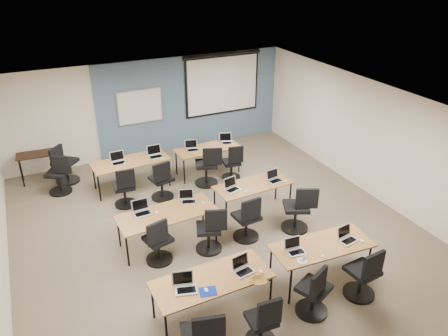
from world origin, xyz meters
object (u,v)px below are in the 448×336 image
spare_chair_b (60,177)px  laptop_5 (187,199)px  laptop_8 (118,160)px  laptop_7 (274,178)px  task_chair_7 (298,212)px  training_table_front_left (212,281)px  laptop_11 (227,140)px  laptop_9 (155,154)px  laptop_6 (232,187)px  task_chair_3 (364,277)px  task_chair_5 (210,233)px  projector_screen (222,81)px  task_chair_8 (125,190)px  training_table_back_left (131,163)px  laptop_3 (347,237)px  task_chair_10 (208,169)px  laptop_1 (242,268)px  spare_chair_a (64,167)px  training_table_mid_left (167,215)px  laptop_10 (192,148)px  training_table_mid_right (253,186)px  task_chair_2 (314,294)px  laptop_2 (295,248)px  utility_table (35,157)px  whiteboard (140,107)px  training_table_front_right (322,247)px  training_table_back_right (208,150)px  task_chair_11 (233,165)px  task_chair_4 (158,244)px  task_chair_9 (162,183)px  task_chair_1 (263,324)px

spare_chair_b → laptop_5: bearing=-21.1°
laptop_8 → laptop_7: bearing=-42.5°
laptop_7 → task_chair_7: size_ratio=0.30×
training_table_front_left → laptop_11: size_ratio=5.69×
laptop_8 → laptop_9: laptop_9 is taller
training_table_front_left → laptop_6: 2.86m
task_chair_3 → task_chair_5: task_chair_3 is taller
projector_screen → task_chair_8: bearing=-145.2°
training_table_back_left → laptop_6: 2.81m
laptop_3 → laptop_9: laptop_9 is taller
task_chair_10 → laptop_1: bearing=-87.0°
laptop_6 → spare_chair_a: 4.50m
projector_screen → laptop_1: bearing=-112.7°
training_table_mid_left → laptop_10: 3.01m
laptop_5 → spare_chair_a: 3.92m
training_table_mid_right → task_chair_10: size_ratio=1.62×
task_chair_10 → laptop_11: (0.85, 0.67, 0.35)m
task_chair_2 → task_chair_5: task_chair_2 is taller
laptop_2 → task_chair_5: task_chair_5 is taller
task_chair_3 → laptop_8: (-2.79, 5.47, 0.37)m
laptop_7 → task_chair_10: (-0.87, 1.69, -0.35)m
laptop_9 → utility_table: 3.04m
spare_chair_b → projector_screen: bearing=45.6°
laptop_11 → utility_table: laptop_11 is taller
whiteboard → training_table_front_right: (1.34, -6.51, -0.77)m
training_table_mid_left → laptop_3: 3.39m
training_table_mid_left → laptop_1: size_ratio=6.09×
training_table_back_right → spare_chair_a: bearing=160.2°
laptop_3 → utility_table: (-4.68, 6.19, -0.14)m
laptop_1 → task_chair_3: task_chair_3 is taller
training_table_mid_left → utility_table: 4.51m
laptop_5 → task_chair_10: (1.18, 1.69, -0.35)m
training_table_back_right → laptop_11: (0.60, 0.10, 0.11)m
task_chair_7 → projector_screen: bearing=107.2°
utility_table → task_chair_11: bearing=-20.6°
task_chair_4 → laptop_9: laptop_9 is taller
training_table_back_right → laptop_9: size_ratio=4.63×
task_chair_5 → laptop_7: (1.91, 0.81, 0.38)m
training_table_mid_right → laptop_1: laptop_1 is taller
laptop_2 → task_chair_3: (0.90, -0.75, -0.37)m
laptop_2 → task_chair_9: task_chair_9 is taller
training_table_back_left → spare_chair_b: 1.72m
laptop_1 → task_chair_9: 3.91m
task_chair_3 → laptop_9: task_chair_3 is taller
training_table_front_right → training_table_back_left: (-2.14, 4.74, 0.00)m
task_chair_7 → training_table_back_left: bearing=153.3°
task_chair_11 → spare_chair_b: bearing=173.2°
projector_screen → task_chair_5: bearing=-117.7°
task_chair_1 → laptop_5: size_ratio=3.15×
task_chair_11 → training_table_front_left: bearing=-111.6°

